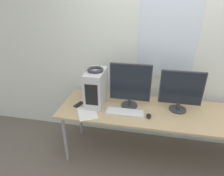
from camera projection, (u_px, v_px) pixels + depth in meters
name	position (u px, v px, depth m)	size (l,w,h in m)	color
wall_back	(170.00, 50.00, 2.37)	(8.00, 0.07, 2.70)	silver
desk	(166.00, 115.00, 2.23)	(2.56, 0.71, 0.73)	tan
pc_tower	(96.00, 88.00, 2.31)	(0.21, 0.41, 0.43)	silver
headphones	(95.00, 70.00, 2.21)	(0.19, 0.19, 0.04)	#333338
monitor_main	(130.00, 85.00, 2.21)	(0.49, 0.20, 0.55)	#333338
monitor_right_near	(181.00, 90.00, 2.14)	(0.48, 0.20, 0.50)	#333338
keyboard	(125.00, 112.00, 2.19)	(0.45, 0.15, 0.02)	silver
mouse	(149.00, 116.00, 2.11)	(0.05, 0.10, 0.03)	black
cell_phone	(79.00, 104.00, 2.36)	(0.11, 0.16, 0.01)	black
paper_sheet_left	(87.00, 113.00, 2.19)	(0.32, 0.36, 0.00)	white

